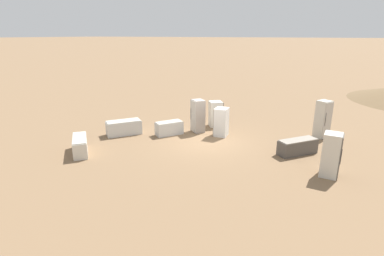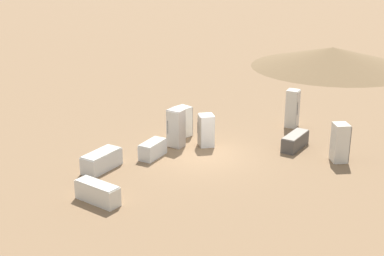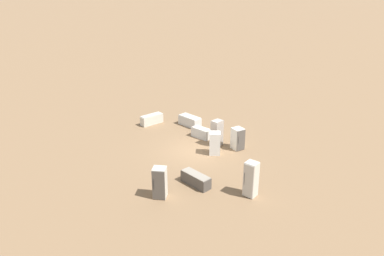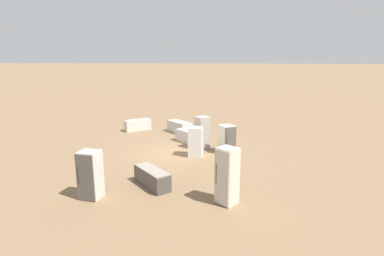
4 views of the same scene
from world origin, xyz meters
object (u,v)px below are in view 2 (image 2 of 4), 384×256
discarded_fridge_5 (153,149)px  discarded_fridge_8 (292,108)px  discarded_fridge_1 (98,193)px  discarded_fridge_0 (206,130)px  discarded_fridge_4 (340,143)px  discarded_fridge_2 (183,121)px  discarded_fridge_7 (295,141)px  discarded_fridge_3 (102,161)px  discarded_fridge_6 (176,128)px

discarded_fridge_5 → discarded_fridge_8: (3.30, -7.27, 0.62)m
discarded_fridge_1 → discarded_fridge_5: 4.65m
discarded_fridge_0 → discarded_fridge_4: (-2.51, -5.45, 0.10)m
discarded_fridge_1 → discarded_fridge_2: discarded_fridge_2 is taller
discarded_fridge_0 → discarded_fridge_7: 4.12m
discarded_fridge_0 → discarded_fridge_8: bearing=-69.9°
discarded_fridge_0 → discarded_fridge_2: discarded_fridge_0 is taller
discarded_fridge_1 → discarded_fridge_8: (7.40, -9.45, 0.60)m
discarded_fridge_2 → discarded_fridge_7: discarded_fridge_2 is taller
discarded_fridge_2 → discarded_fridge_7: 5.46m
discarded_fridge_3 → discarded_fridge_4: (-0.29, -10.15, 0.47)m
discarded_fridge_2 → discarded_fridge_6: (-1.42, 0.46, 0.16)m
discarded_fridge_3 → discarded_fridge_2: bearing=82.6°
discarded_fridge_1 → discarded_fridge_5: size_ratio=1.13×
discarded_fridge_5 → discarded_fridge_0: bearing=58.5°
discarded_fridge_3 → discarded_fridge_6: 4.04m
discarded_fridge_7 → discarded_fridge_8: size_ratio=0.93×
discarded_fridge_4 → discarded_fridge_7: bearing=-139.0°
discarded_fridge_8 → discarded_fridge_7: bearing=18.3°
discarded_fridge_4 → discarded_fridge_7: (1.72, 1.43, -0.51)m
discarded_fridge_0 → discarded_fridge_3: bearing=110.8°
discarded_fridge_8 → discarded_fridge_0: bearing=-33.4°
discarded_fridge_2 → discarded_fridge_4: (-3.97, -6.39, 0.11)m
discarded_fridge_0 → discarded_fridge_4: size_ratio=0.88×
discarded_fridge_2 → discarded_fridge_0: bearing=-5.9°
discarded_fridge_1 → discarded_fridge_7: 9.80m
discarded_fridge_2 → discarded_fridge_5: 3.06m
discarded_fridge_3 → discarded_fridge_8: bearing=63.2°
discarded_fridge_0 → discarded_fridge_8: discarded_fridge_8 is taller
discarded_fridge_3 → discarded_fridge_8: size_ratio=0.97×
discarded_fridge_2 → discarded_fridge_8: 5.73m
discarded_fridge_1 → discarded_fridge_6: 6.25m
discarded_fridge_0 → discarded_fridge_4: bearing=-119.2°
discarded_fridge_4 → discarded_fridge_8: 4.74m
discarded_fridge_0 → discarded_fridge_7: size_ratio=0.83×
discarded_fridge_1 → discarded_fridge_3: discarded_fridge_3 is taller
discarded_fridge_0 → discarded_fridge_2: 1.74m
discarded_fridge_8 → discarded_fridge_6: bearing=-38.9°
discarded_fridge_0 → discarded_fridge_1: size_ratio=0.87×
discarded_fridge_2 → discarded_fridge_7: bearing=27.2°
discarded_fridge_2 → discarded_fridge_6: size_ratio=0.82×
discarded_fridge_6 → discarded_fridge_7: size_ratio=0.99×
discarded_fridge_3 → discarded_fridge_8: 10.43m
discarded_fridge_6 → discarded_fridge_7: discarded_fridge_6 is taller
discarded_fridge_8 → discarded_fridge_2: bearing=-50.9°
discarded_fridge_2 → discarded_fridge_7: (-2.25, -4.96, -0.39)m
discarded_fridge_4 → discarded_fridge_5: bearing=-98.6°
discarded_fridge_0 → discarded_fridge_4: discarded_fridge_4 is taller
discarded_fridge_0 → discarded_fridge_6: bearing=83.6°
discarded_fridge_7 → discarded_fridge_8: 3.12m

